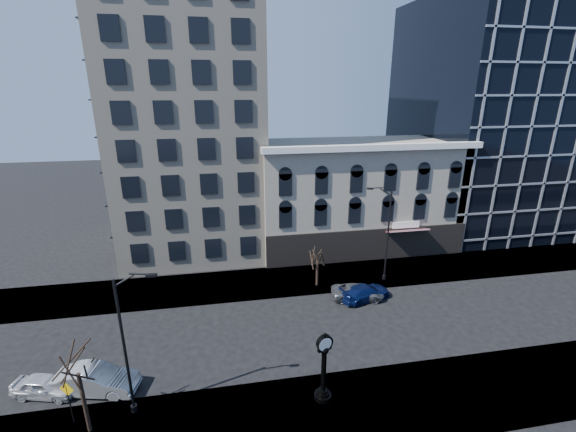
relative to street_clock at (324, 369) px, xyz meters
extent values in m
plane|color=black|center=(-2.12, 6.98, -2.19)|extent=(160.00, 160.00, 0.00)
cube|color=#9A988C|center=(-2.12, 14.98, -2.13)|extent=(160.00, 6.00, 0.12)
cube|color=#9A988C|center=(-2.12, -1.02, -2.13)|extent=(160.00, 6.00, 0.12)
cube|color=beige|center=(-8.12, 25.98, 16.81)|extent=(15.00, 15.00, 38.00)
cube|color=#A09583|center=(9.88, 22.98, 3.81)|extent=(22.00, 10.00, 12.00)
cube|color=white|center=(9.88, 17.78, 10.01)|extent=(22.60, 0.80, 0.60)
cube|color=black|center=(9.88, 17.93, -0.39)|extent=(22.00, 0.30, 3.60)
cube|color=maroon|center=(13.88, 17.38, 1.21)|extent=(4.50, 1.18, 0.55)
cube|color=black|center=(29.88, 27.98, 11.81)|extent=(20.00, 20.00, 28.00)
cylinder|color=black|center=(0.00, 0.00, -1.93)|extent=(1.04, 1.04, 0.28)
cylinder|color=black|center=(0.00, 0.00, -1.69)|extent=(0.75, 0.75, 0.19)
cylinder|color=black|center=(0.00, 0.00, -1.52)|extent=(0.57, 0.57, 0.15)
cylinder|color=black|center=(0.00, 0.00, -0.09)|extent=(0.30, 0.30, 2.74)
sphere|color=black|center=(0.00, 0.00, 1.37)|extent=(0.53, 0.53, 0.53)
cube|color=black|center=(0.00, 0.00, 1.47)|extent=(0.87, 0.45, 0.24)
cylinder|color=black|center=(0.00, 0.00, 1.85)|extent=(1.03, 0.58, 0.98)
cylinder|color=white|center=(0.00, -0.16, 1.85)|extent=(0.80, 0.26, 0.83)
cylinder|color=white|center=(0.00, 0.16, 1.85)|extent=(0.80, 0.26, 0.83)
sphere|color=black|center=(0.00, 0.00, 2.41)|extent=(0.19, 0.19, 0.19)
cylinder|color=black|center=(-10.93, 0.98, 2.17)|extent=(0.16, 0.16, 8.47)
cylinder|color=black|center=(-10.93, 0.98, -1.87)|extent=(0.35, 0.35, 0.39)
cube|color=black|center=(-9.06, 0.81, 6.55)|extent=(0.56, 0.26, 0.14)
cylinder|color=black|center=(9.80, 13.48, 2.33)|extent=(0.16, 0.16, 8.80)
cylinder|color=black|center=(9.80, 13.48, -1.86)|extent=(0.37, 0.37, 0.41)
cube|color=black|center=(7.97, 14.16, 6.88)|extent=(0.61, 0.41, 0.14)
cylinder|color=black|center=(-13.05, 0.02, -0.19)|extent=(0.21, 0.21, 3.76)
cylinder|color=black|center=(3.10, 13.52, -0.70)|extent=(0.24, 0.24, 2.74)
cylinder|color=black|center=(-14.10, 0.78, -0.82)|extent=(0.07, 0.07, 2.49)
cube|color=yellow|center=(-14.10, 0.78, 0.20)|extent=(0.83, 0.38, 0.88)
imported|color=silver|center=(-16.47, 3.38, -1.54)|extent=(4.10, 2.45, 1.31)
imported|color=#A5A8AD|center=(-13.49, 3.13, -1.36)|extent=(5.29, 2.84, 1.66)
imported|color=#595B60|center=(6.07, 10.69, -1.55)|extent=(4.89, 2.83, 1.28)
imported|color=#0C194C|center=(6.67, 10.45, -1.50)|extent=(5.06, 3.15, 1.37)
camera|label=1|loc=(-5.33, -17.70, 15.66)|focal=24.00mm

